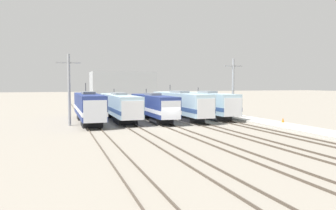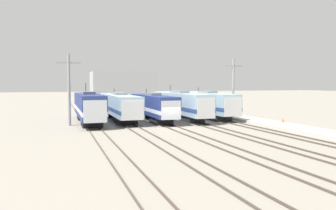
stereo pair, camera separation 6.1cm
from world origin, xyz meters
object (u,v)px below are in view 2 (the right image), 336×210
at_px(locomotive_center_left, 119,106).
at_px(catenary_tower_left, 69,88).
at_px(locomotive_center_right, 180,104).
at_px(locomotive_far_right, 209,104).
at_px(catenary_tower_right, 233,88).
at_px(traffic_cone, 283,120).
at_px(locomotive_far_left, 89,107).
at_px(locomotive_center, 154,106).

bearing_deg(locomotive_center_left, catenary_tower_left, -148.79).
relative_size(locomotive_center_right, locomotive_far_right, 1.21).
xyz_separation_m(catenary_tower_right, traffic_cone, (3.10, -7.93, -4.26)).
relative_size(locomotive_center_left, traffic_cone, 30.60).
height_order(locomotive_center_right, traffic_cone, locomotive_center_right).
height_order(locomotive_far_left, locomotive_far_right, locomotive_far_left).
bearing_deg(locomotive_far_right, locomotive_far_left, -178.09).
xyz_separation_m(locomotive_center, catenary_tower_right, (12.08, -2.12, 2.75)).
height_order(locomotive_far_right, traffic_cone, locomotive_far_right).
bearing_deg(catenary_tower_left, locomotive_far_left, 42.18).
xyz_separation_m(locomotive_far_left, catenary_tower_right, (21.49, -2.40, 2.62)).
height_order(locomotive_center_left, catenary_tower_right, catenary_tower_right).
bearing_deg(locomotive_center_right, catenary_tower_right, -24.66).
xyz_separation_m(locomotive_center, traffic_cone, (15.19, -10.05, -1.50)).
bearing_deg(catenary_tower_left, locomotive_center_right, 11.42).
bearing_deg(catenary_tower_right, locomotive_center_right, 155.34).
bearing_deg(locomotive_far_right, catenary_tower_right, -48.57).
bearing_deg(locomotive_center, traffic_cone, -33.50).
bearing_deg(locomotive_center_right, locomotive_far_left, -176.02).
distance_m(locomotive_center_left, locomotive_center_right, 9.47).
distance_m(locomotive_far_left, traffic_cone, 26.73).
relative_size(locomotive_far_right, traffic_cone, 25.89).
bearing_deg(locomotive_far_left, catenary_tower_left, -137.82).
height_order(locomotive_far_left, locomotive_center_right, locomotive_far_left).
relative_size(locomotive_far_right, catenary_tower_left, 1.78).
relative_size(catenary_tower_left, catenary_tower_right, 1.00).
relative_size(locomotive_far_left, locomotive_center_right, 0.91).
xyz_separation_m(catenary_tower_left, catenary_tower_right, (24.15, 0.00, 0.00)).
xyz_separation_m(locomotive_center_left, locomotive_center, (4.70, -2.33, -0.02)).
bearing_deg(catenary_tower_right, locomotive_center_left, 165.13).
bearing_deg(locomotive_far_left, traffic_cone, -22.79).
height_order(catenary_tower_right, traffic_cone, catenary_tower_right).
relative_size(locomotive_center_left, locomotive_center, 1.15).
xyz_separation_m(locomotive_far_right, traffic_cone, (5.78, -10.96, -1.61)).
height_order(catenary_tower_left, traffic_cone, catenary_tower_left).
height_order(locomotive_far_right, catenary_tower_left, catenary_tower_left).
bearing_deg(locomotive_far_left, catenary_tower_right, -6.38).
bearing_deg(traffic_cone, locomotive_far_right, 117.80).
height_order(locomotive_center, locomotive_center_right, locomotive_center_right).
bearing_deg(catenary_tower_left, catenary_tower_right, 0.00).
xyz_separation_m(locomotive_center_left, traffic_cone, (19.89, -12.39, -1.53)).
distance_m(catenary_tower_left, traffic_cone, 28.70).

